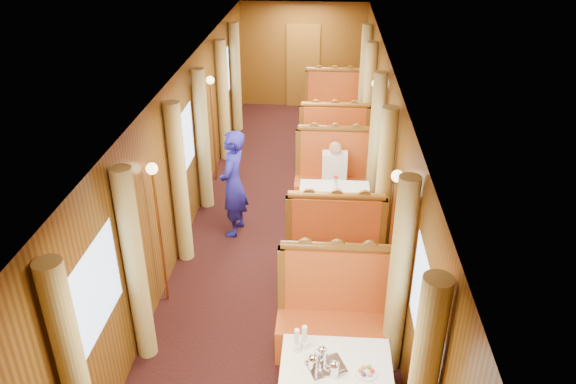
# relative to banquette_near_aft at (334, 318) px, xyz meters

# --- Properties ---
(floor) EXTENTS (3.00, 12.00, 0.01)m
(floor) POSITION_rel_banquette_near_aft_xyz_m (-0.75, 2.49, -0.42)
(floor) COLOR black
(floor) RESTS_ON ground
(ceiling) EXTENTS (3.00, 12.00, 0.01)m
(ceiling) POSITION_rel_banquette_near_aft_xyz_m (-0.75, 2.49, 2.08)
(ceiling) COLOR silver
(ceiling) RESTS_ON wall_left
(wall_far) EXTENTS (3.00, 0.01, 2.50)m
(wall_far) POSITION_rel_banquette_near_aft_xyz_m (-0.75, 8.49, 0.83)
(wall_far) COLOR brown
(wall_far) RESTS_ON floor
(wall_left) EXTENTS (0.01, 12.00, 2.50)m
(wall_left) POSITION_rel_banquette_near_aft_xyz_m (-2.25, 2.49, 0.83)
(wall_left) COLOR brown
(wall_left) RESTS_ON floor
(wall_right) EXTENTS (0.01, 12.00, 2.50)m
(wall_right) POSITION_rel_banquette_near_aft_xyz_m (0.75, 2.49, 0.83)
(wall_right) COLOR brown
(wall_right) RESTS_ON floor
(doorway_far) EXTENTS (0.80, 0.04, 2.00)m
(doorway_far) POSITION_rel_banquette_near_aft_xyz_m (-0.75, 8.46, 0.58)
(doorway_far) COLOR brown
(doorway_far) RESTS_ON floor
(banquette_near_aft) EXTENTS (1.30, 0.55, 1.34)m
(banquette_near_aft) POSITION_rel_banquette_near_aft_xyz_m (0.00, 0.00, 0.00)
(banquette_near_aft) COLOR #AC2D13
(banquette_near_aft) RESTS_ON floor
(table_mid) EXTENTS (1.05, 0.72, 0.75)m
(table_mid) POSITION_rel_banquette_near_aft_xyz_m (0.00, 2.49, -0.05)
(table_mid) COLOR white
(table_mid) RESTS_ON floor
(banquette_mid_fwd) EXTENTS (1.30, 0.55, 1.34)m
(banquette_mid_fwd) POSITION_rel_banquette_near_aft_xyz_m (0.00, 1.47, 0.00)
(banquette_mid_fwd) COLOR #AC2D13
(banquette_mid_fwd) RESTS_ON floor
(banquette_mid_aft) EXTENTS (1.30, 0.55, 1.34)m
(banquette_mid_aft) POSITION_rel_banquette_near_aft_xyz_m (0.00, 3.50, 0.00)
(banquette_mid_aft) COLOR #AC2D13
(banquette_mid_aft) RESTS_ON floor
(table_far) EXTENTS (1.05, 0.72, 0.75)m
(table_far) POSITION_rel_banquette_near_aft_xyz_m (0.00, 5.99, -0.05)
(table_far) COLOR white
(table_far) RESTS_ON floor
(banquette_far_fwd) EXTENTS (1.30, 0.55, 1.34)m
(banquette_far_fwd) POSITION_rel_banquette_near_aft_xyz_m (0.00, 4.97, 0.00)
(banquette_far_fwd) COLOR #AC2D13
(banquette_far_fwd) RESTS_ON floor
(banquette_far_aft) EXTENTS (1.30, 0.55, 1.34)m
(banquette_far_aft) POSITION_rel_banquette_near_aft_xyz_m (0.00, 7.00, 0.00)
(banquette_far_aft) COLOR #AC2D13
(banquette_far_aft) RESTS_ON floor
(tea_tray) EXTENTS (0.41, 0.37, 0.01)m
(tea_tray) POSITION_rel_banquette_near_aft_xyz_m (-0.10, -1.08, 0.33)
(tea_tray) COLOR silver
(tea_tray) RESTS_ON table_near
(teapot_left) EXTENTS (0.18, 0.15, 0.13)m
(teapot_left) POSITION_rel_banquette_near_aft_xyz_m (-0.22, -1.11, 0.39)
(teapot_left) COLOR silver
(teapot_left) RESTS_ON tea_tray
(teapot_right) EXTENTS (0.19, 0.16, 0.13)m
(teapot_right) POSITION_rel_banquette_near_aft_xyz_m (-0.02, -1.17, 0.39)
(teapot_right) COLOR silver
(teapot_right) RESTS_ON tea_tray
(teapot_back) EXTENTS (0.18, 0.15, 0.12)m
(teapot_back) POSITION_rel_banquette_near_aft_xyz_m (-0.14, -0.98, 0.39)
(teapot_back) COLOR silver
(teapot_back) RESTS_ON tea_tray
(fruit_plate) EXTENTS (0.21, 0.21, 0.05)m
(fruit_plate) POSITION_rel_banquette_near_aft_xyz_m (0.27, -1.13, 0.35)
(fruit_plate) COLOR white
(fruit_plate) RESTS_ON table_near
(cup_inboard) EXTENTS (0.08, 0.08, 0.26)m
(cup_inboard) POSITION_rel_banquette_near_aft_xyz_m (-0.38, -0.88, 0.43)
(cup_inboard) COLOR white
(cup_inboard) RESTS_ON table_near
(cup_outboard) EXTENTS (0.08, 0.08, 0.26)m
(cup_outboard) POSITION_rel_banquette_near_aft_xyz_m (-0.31, -0.83, 0.43)
(cup_outboard) COLOR white
(cup_outboard) RESTS_ON table_near
(rose_vase_mid) EXTENTS (0.06, 0.06, 0.36)m
(rose_vase_mid) POSITION_rel_banquette_near_aft_xyz_m (0.01, 2.49, 0.50)
(rose_vase_mid) COLOR silver
(rose_vase_mid) RESTS_ON table_mid
(rose_vase_far) EXTENTS (0.06, 0.06, 0.36)m
(rose_vase_far) POSITION_rel_banquette_near_aft_xyz_m (-0.02, 6.02, 0.50)
(rose_vase_far) COLOR silver
(rose_vase_far) RESTS_ON table_far
(window_left_near) EXTENTS (0.01, 1.20, 0.90)m
(window_left_near) POSITION_rel_banquette_near_aft_xyz_m (-2.24, -1.01, 1.03)
(window_left_near) COLOR #92ADD2
(window_left_near) RESTS_ON wall_left
(curtain_left_near_a) EXTENTS (0.22, 0.22, 2.35)m
(curtain_left_near_a) POSITION_rel_banquette_near_aft_xyz_m (-2.13, -1.79, 0.75)
(curtain_left_near_a) COLOR tan
(curtain_left_near_a) RESTS_ON floor
(curtain_left_near_b) EXTENTS (0.22, 0.22, 2.35)m
(curtain_left_near_b) POSITION_rel_banquette_near_aft_xyz_m (-2.13, -0.23, 0.75)
(curtain_left_near_b) COLOR tan
(curtain_left_near_b) RESTS_ON floor
(window_right_near) EXTENTS (0.01, 1.20, 0.90)m
(window_right_near) POSITION_rel_banquette_near_aft_xyz_m (0.74, -1.01, 1.03)
(window_right_near) COLOR #92ADD2
(window_right_near) RESTS_ON wall_right
(curtain_right_near_b) EXTENTS (0.22, 0.22, 2.35)m
(curtain_right_near_b) POSITION_rel_banquette_near_aft_xyz_m (0.63, -0.23, 0.75)
(curtain_right_near_b) COLOR tan
(curtain_right_near_b) RESTS_ON floor
(window_left_mid) EXTENTS (0.01, 1.20, 0.90)m
(window_left_mid) POSITION_rel_banquette_near_aft_xyz_m (-2.24, 2.49, 1.03)
(window_left_mid) COLOR #92ADD2
(window_left_mid) RESTS_ON wall_left
(curtain_left_mid_a) EXTENTS (0.22, 0.22, 2.35)m
(curtain_left_mid_a) POSITION_rel_banquette_near_aft_xyz_m (-2.13, 1.71, 0.75)
(curtain_left_mid_a) COLOR tan
(curtain_left_mid_a) RESTS_ON floor
(curtain_left_mid_b) EXTENTS (0.22, 0.22, 2.35)m
(curtain_left_mid_b) POSITION_rel_banquette_near_aft_xyz_m (-2.13, 3.27, 0.75)
(curtain_left_mid_b) COLOR tan
(curtain_left_mid_b) RESTS_ON floor
(window_right_mid) EXTENTS (0.01, 1.20, 0.90)m
(window_right_mid) POSITION_rel_banquette_near_aft_xyz_m (0.74, 2.49, 1.03)
(window_right_mid) COLOR #92ADD2
(window_right_mid) RESTS_ON wall_right
(curtain_right_mid_a) EXTENTS (0.22, 0.22, 2.35)m
(curtain_right_mid_a) POSITION_rel_banquette_near_aft_xyz_m (0.63, 1.71, 0.75)
(curtain_right_mid_a) COLOR tan
(curtain_right_mid_a) RESTS_ON floor
(curtain_right_mid_b) EXTENTS (0.22, 0.22, 2.35)m
(curtain_right_mid_b) POSITION_rel_banquette_near_aft_xyz_m (0.63, 3.27, 0.75)
(curtain_right_mid_b) COLOR tan
(curtain_right_mid_b) RESTS_ON floor
(window_left_far) EXTENTS (0.01, 1.20, 0.90)m
(window_left_far) POSITION_rel_banquette_near_aft_xyz_m (-2.24, 5.99, 1.03)
(window_left_far) COLOR #92ADD2
(window_left_far) RESTS_ON wall_left
(curtain_left_far_a) EXTENTS (0.22, 0.22, 2.35)m
(curtain_left_far_a) POSITION_rel_banquette_near_aft_xyz_m (-2.13, 5.21, 0.75)
(curtain_left_far_a) COLOR tan
(curtain_left_far_a) RESTS_ON floor
(curtain_left_far_b) EXTENTS (0.22, 0.22, 2.35)m
(curtain_left_far_b) POSITION_rel_banquette_near_aft_xyz_m (-2.13, 6.77, 0.75)
(curtain_left_far_b) COLOR tan
(curtain_left_far_b) RESTS_ON floor
(window_right_far) EXTENTS (0.01, 1.20, 0.90)m
(window_right_far) POSITION_rel_banquette_near_aft_xyz_m (0.74, 5.99, 1.03)
(window_right_far) COLOR #92ADD2
(window_right_far) RESTS_ON wall_right
(curtain_right_far_a) EXTENTS (0.22, 0.22, 2.35)m
(curtain_right_far_a) POSITION_rel_banquette_near_aft_xyz_m (0.63, 5.21, 0.75)
(curtain_right_far_a) COLOR tan
(curtain_right_far_a) RESTS_ON floor
(curtain_right_far_b) EXTENTS (0.22, 0.22, 2.35)m
(curtain_right_far_b) POSITION_rel_banquette_near_aft_xyz_m (0.63, 6.77, 0.75)
(curtain_right_far_b) COLOR tan
(curtain_right_far_b) RESTS_ON floor
(sconce_left_fore) EXTENTS (0.14, 0.14, 1.95)m
(sconce_left_fore) POSITION_rel_banquette_near_aft_xyz_m (-2.15, 0.74, 0.96)
(sconce_left_fore) COLOR #BF8C3F
(sconce_left_fore) RESTS_ON floor
(sconce_right_fore) EXTENTS (0.14, 0.14, 1.95)m
(sconce_right_fore) POSITION_rel_banquette_near_aft_xyz_m (0.65, 0.74, 0.96)
(sconce_right_fore) COLOR #BF8C3F
(sconce_right_fore) RESTS_ON floor
(sconce_left_aft) EXTENTS (0.14, 0.14, 1.95)m
(sconce_left_aft) POSITION_rel_banquette_near_aft_xyz_m (-2.15, 4.24, 0.96)
(sconce_left_aft) COLOR #BF8C3F
(sconce_left_aft) RESTS_ON floor
(sconce_right_aft) EXTENTS (0.14, 0.14, 1.95)m
(sconce_right_aft) POSITION_rel_banquette_near_aft_xyz_m (0.65, 4.24, 0.96)
(sconce_right_aft) COLOR #BF8C3F
(sconce_right_aft) RESTS_ON floor
(steward) EXTENTS (0.49, 0.66, 1.68)m
(steward) POSITION_rel_banquette_near_aft_xyz_m (-1.52, 2.44, 0.42)
(steward) COLOR navy
(steward) RESTS_ON floor
(passenger) EXTENTS (0.40, 0.44, 0.76)m
(passenger) POSITION_rel_banquette_near_aft_xyz_m (-0.00, 3.23, 0.32)
(passenger) COLOR beige
(passenger) RESTS_ON banquette_mid_aft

